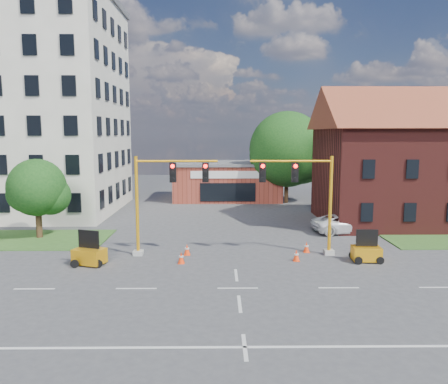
# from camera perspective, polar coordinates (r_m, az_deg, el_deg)

# --- Properties ---
(ground) EXTENTS (120.00, 120.00, 0.00)m
(ground) POSITION_cam_1_polar(r_m,az_deg,el_deg) (22.03, 1.81, -12.45)
(ground) COLOR #3C3C3F
(ground) RESTS_ON ground
(lane_markings) EXTENTS (60.00, 36.00, 0.01)m
(lane_markings) POSITION_cam_1_polar(r_m,az_deg,el_deg) (19.24, 2.19, -15.49)
(lane_markings) COLOR silver
(lane_markings) RESTS_ON ground
(office_block) EXTENTS (18.40, 15.40, 20.60)m
(office_block) POSITION_cam_1_polar(r_m,az_deg,el_deg) (46.75, -25.15, 10.28)
(office_block) COLOR beige
(office_block) RESTS_ON ground
(brick_shop) EXTENTS (12.40, 8.40, 4.30)m
(brick_shop) POSITION_cam_1_polar(r_m,az_deg,el_deg) (50.95, 0.41, 1.53)
(brick_shop) COLOR maroon
(brick_shop) RESTS_ON ground
(townhouse_row) EXTENTS (21.00, 11.00, 11.50)m
(townhouse_row) POSITION_cam_1_polar(r_m,az_deg,el_deg) (41.29, 26.72, 4.55)
(townhouse_row) COLOR #511B18
(townhouse_row) RESTS_ON ground
(tree_large) EXTENTS (8.67, 8.26, 10.01)m
(tree_large) POSITION_cam_1_polar(r_m,az_deg,el_deg) (48.43, 8.73, 5.25)
(tree_large) COLOR #372214
(tree_large) RESTS_ON ground
(tree_nw_front) EXTENTS (4.33, 4.12, 5.80)m
(tree_nw_front) POSITION_cam_1_polar(r_m,az_deg,el_deg) (34.04, -22.85, 0.29)
(tree_nw_front) COLOR #372214
(tree_nw_front) RESTS_ON ground
(signal_mast_west) EXTENTS (5.30, 0.60, 6.20)m
(signal_mast_west) POSITION_cam_1_polar(r_m,az_deg,el_deg) (27.14, -7.92, -0.16)
(signal_mast_west) COLOR #969791
(signal_mast_west) RESTS_ON ground
(signal_mast_east) EXTENTS (5.30, 0.60, 6.20)m
(signal_mast_east) POSITION_cam_1_polar(r_m,az_deg,el_deg) (27.43, 10.44, -0.13)
(signal_mast_east) COLOR #969791
(signal_mast_east) RESTS_ON ground
(trailer_west) EXTENTS (1.99, 1.64, 1.95)m
(trailer_west) POSITION_cam_1_polar(r_m,az_deg,el_deg) (26.71, -17.17, -7.80)
(trailer_west) COLOR #FFAD15
(trailer_west) RESTS_ON ground
(trailer_east) EXTENTS (1.69, 1.18, 1.85)m
(trailer_east) POSITION_cam_1_polar(r_m,az_deg,el_deg) (27.52, 18.09, -7.46)
(trailer_east) COLOR #FFAD15
(trailer_east) RESTS_ON ground
(cone_a) EXTENTS (0.40, 0.40, 0.70)m
(cone_a) POSITION_cam_1_polar(r_m,az_deg,el_deg) (25.99, -5.61, -8.55)
(cone_a) COLOR #F6380C
(cone_a) RESTS_ON ground
(cone_b) EXTENTS (0.40, 0.40, 0.70)m
(cone_b) POSITION_cam_1_polar(r_m,az_deg,el_deg) (27.71, -4.85, -7.51)
(cone_b) COLOR #F6380C
(cone_b) RESTS_ON ground
(cone_c) EXTENTS (0.40, 0.40, 0.70)m
(cone_c) POSITION_cam_1_polar(r_m,az_deg,el_deg) (26.68, 9.43, -8.19)
(cone_c) COLOR #F6380C
(cone_c) RESTS_ON ground
(cone_d) EXTENTS (0.40, 0.40, 0.70)m
(cone_d) POSITION_cam_1_polar(r_m,az_deg,el_deg) (28.71, 10.72, -7.08)
(cone_d) COLOR #F6380C
(cone_d) RESTS_ON ground
(pickup_white) EXTENTS (5.49, 3.21, 1.44)m
(pickup_white) POSITION_cam_1_polar(r_m,az_deg,el_deg) (34.87, 15.66, -3.98)
(pickup_white) COLOR white
(pickup_white) RESTS_ON ground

